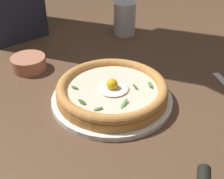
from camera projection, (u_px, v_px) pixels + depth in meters
The scene contains 5 objects.
ground_plane at pixel (126, 109), 0.71m from camera, with size 2.40×2.40×0.03m, color brown.
pizza_plate at pixel (112, 99), 0.71m from camera, with size 0.28×0.28×0.01m, color white.
pizza at pixel (112, 90), 0.70m from camera, with size 0.26×0.26×0.05m.
side_bowl at pixel (29, 63), 0.83m from camera, with size 0.09×0.09×0.04m, color #BB7456.
drinking_glass at pixel (125, 21), 1.02m from camera, with size 0.07×0.07×0.11m.
Camera 1 is at (0.45, 0.35, 0.42)m, focal length 48.66 mm.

